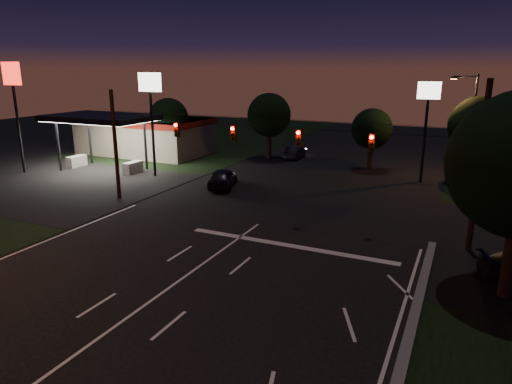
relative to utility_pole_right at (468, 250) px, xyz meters
The scene contains 17 objects.
ground 19.21m from the utility_pole_right, 128.66° to the right, with size 140.00×140.00×0.00m, color black.
cross_street_left 32.02m from the utility_pole_right, behind, with size 20.00×16.00×0.02m, color black.
stop_bar 9.66m from the utility_pole_right, 158.75° to the right, with size 12.00×0.50×0.01m, color silver.
utility_pole_right is the anchor object (origin of this frame).
utility_pole_left 24.00m from the utility_pole_right, behind, with size 0.28×0.28×8.00m, color black.
signal_span 13.20m from the utility_pole_right, behind, with size 24.00×0.40×1.56m.
gas_station 37.27m from the utility_pole_right, 155.56° to the left, with size 14.20×16.10×5.25m.
pole_sign_left_near 27.82m from the utility_pole_right, 164.93° to the left, with size 2.20×0.30×9.10m.
pole_sign_left_far 38.87m from the utility_pole_right, behind, with size 2.00×0.30×10.00m.
pole_sign_right 16.73m from the utility_pole_right, 104.93° to the left, with size 1.80×0.30×8.40m.
street_light_right_far 17.81m from the utility_pole_right, 92.57° to the left, with size 2.20×0.35×9.00m.
tree_far_a 33.84m from the utility_pole_right, 153.24° to the left, with size 4.20×4.20×6.42m.
tree_far_b 28.04m from the utility_pole_right, 136.25° to the left, with size 4.60×4.60×6.98m.
tree_far_c 20.58m from the utility_pole_right, 116.39° to the left, with size 3.80×3.80×5.86m.
tree_far_d 16.84m from the utility_pole_right, 89.92° to the left, with size 4.80×4.80×7.30m.
car_oncoming_a 19.53m from the utility_pole_right, 161.60° to the left, with size 1.85×4.60×1.57m, color black.
car_oncoming_b 26.93m from the utility_pole_right, 130.57° to the left, with size 1.40×4.02×1.32m, color black.
Camera 1 is at (11.34, -10.56, 9.46)m, focal length 32.00 mm.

